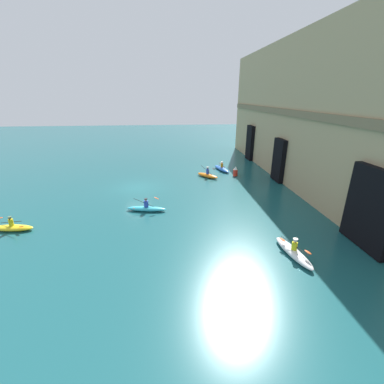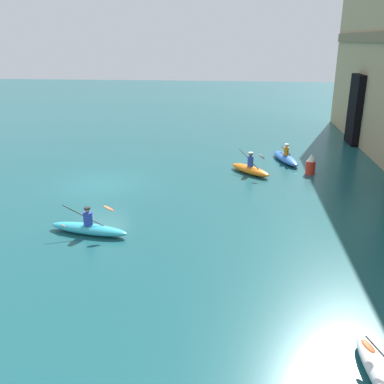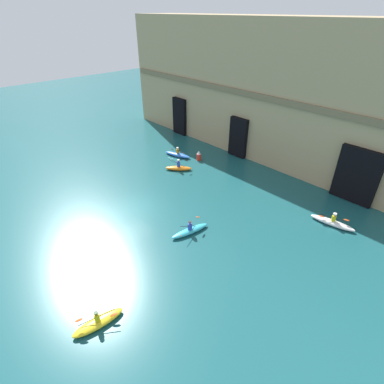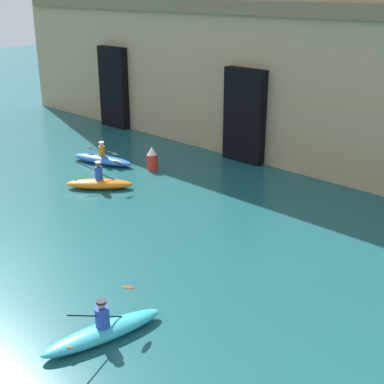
# 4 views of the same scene
# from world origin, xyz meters

# --- Properties ---
(ground_plane) EXTENTS (120.00, 120.00, 0.00)m
(ground_plane) POSITION_xyz_m (0.00, 0.00, 0.00)
(ground_plane) COLOR #195156
(kayak_cyan) EXTENTS (1.25, 3.31, 1.21)m
(kayak_cyan) POSITION_xyz_m (5.85, 1.40, 0.24)
(kayak_cyan) COLOR #33B2C6
(kayak_cyan) RESTS_ON ground
(kayak_blue) EXTENTS (3.49, 1.75, 1.12)m
(kayak_blue) POSITION_xyz_m (-5.57, 10.00, 0.24)
(kayak_blue) COLOR blue
(kayak_blue) RESTS_ON ground
(kayak_orange) EXTENTS (2.62, 2.51, 1.30)m
(kayak_orange) POSITION_xyz_m (-2.82, 7.76, 0.26)
(kayak_orange) COLOR orange
(kayak_orange) RESTS_ON ground
(marker_buoy) EXTENTS (0.53, 0.53, 1.14)m
(marker_buoy) POSITION_xyz_m (-3.12, 11.12, 0.53)
(marker_buoy) COLOR red
(marker_buoy) RESTS_ON ground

